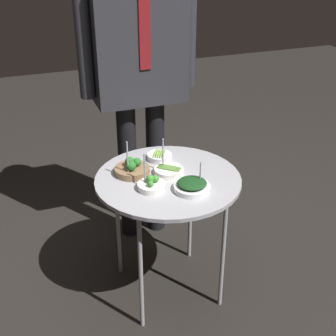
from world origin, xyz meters
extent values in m
plane|color=black|center=(0.00, 0.00, 0.00)|extent=(8.00, 8.00, 0.00)
cylinder|color=#939399|center=(0.00, 0.00, 0.64)|extent=(0.66, 0.66, 0.02)
cylinder|color=gray|center=(0.20, -0.20, 0.32)|extent=(0.02, 0.02, 0.63)
cylinder|color=gray|center=(-0.20, -0.20, 0.32)|extent=(0.02, 0.02, 0.63)
cylinder|color=gray|center=(0.20, 0.20, 0.32)|extent=(0.02, 0.02, 0.63)
cylinder|color=gray|center=(-0.20, 0.20, 0.32)|extent=(0.02, 0.02, 0.63)
cylinder|color=silver|center=(0.02, 0.03, 0.66)|extent=(0.13, 0.13, 0.03)
ellipsoid|color=#5B8938|center=(0.03, 0.04, 0.68)|extent=(0.09, 0.08, 0.01)
ellipsoid|color=#5B8938|center=(0.02, 0.04, 0.68)|extent=(0.09, 0.08, 0.01)
ellipsoid|color=#5B8938|center=(0.01, 0.03, 0.68)|extent=(0.09, 0.08, 0.01)
ellipsoid|color=#5B8938|center=(0.01, 0.02, 0.68)|extent=(0.09, 0.08, 0.01)
cylinder|color=#939399|center=(0.00, 0.07, 0.73)|extent=(0.01, 0.01, 0.16)
cylinder|color=silver|center=(-0.10, -0.07, 0.66)|extent=(0.12, 0.12, 0.03)
sphere|color=#387F2D|center=(-0.08, -0.06, 0.69)|extent=(0.03, 0.03, 0.03)
sphere|color=#387F2D|center=(-0.10, -0.06, 0.69)|extent=(0.04, 0.04, 0.04)
sphere|color=#387F2D|center=(-0.11, -0.09, 0.69)|extent=(0.03, 0.03, 0.03)
cylinder|color=#939399|center=(-0.12, -0.04, 0.73)|extent=(0.01, 0.01, 0.16)
cylinder|color=silver|center=(0.02, 0.19, 0.66)|extent=(0.12, 0.12, 0.03)
ellipsoid|color=#7AA847|center=(0.04, 0.18, 0.68)|extent=(0.06, 0.09, 0.01)
ellipsoid|color=#7AA847|center=(0.03, 0.18, 0.68)|extent=(0.06, 0.09, 0.01)
ellipsoid|color=#7AA847|center=(0.02, 0.19, 0.68)|extent=(0.06, 0.09, 0.01)
ellipsoid|color=#7AA847|center=(0.01, 0.19, 0.68)|extent=(0.06, 0.09, 0.01)
ellipsoid|color=#7AA847|center=(0.01, 0.20, 0.68)|extent=(0.06, 0.09, 0.01)
cylinder|color=silver|center=(0.06, -0.14, 0.66)|extent=(0.16, 0.16, 0.02)
ellipsoid|color=#143816|center=(0.06, -0.14, 0.68)|extent=(0.13, 0.13, 0.02)
cylinder|color=#939399|center=(0.10, -0.13, 0.71)|extent=(0.01, 0.01, 0.12)
cylinder|color=brown|center=(-0.14, 0.09, 0.66)|extent=(0.16, 0.16, 0.03)
sphere|color=#236023|center=(-0.11, 0.10, 0.70)|extent=(0.04, 0.04, 0.04)
sphere|color=#236023|center=(-0.15, 0.11, 0.70)|extent=(0.04, 0.04, 0.04)
sphere|color=#236023|center=(-0.15, 0.07, 0.70)|extent=(0.05, 0.05, 0.05)
cylinder|color=#939399|center=(-0.17, 0.06, 0.74)|extent=(0.01, 0.01, 0.18)
cylinder|color=black|center=(-0.05, 0.53, 0.42)|extent=(0.10, 0.10, 0.83)
cylinder|color=black|center=(0.12, 0.53, 0.42)|extent=(0.10, 0.10, 0.83)
cube|color=#28282D|center=(0.03, 0.53, 1.14)|extent=(0.47, 0.22, 0.62)
cube|color=maroon|center=(0.03, 0.41, 1.22)|extent=(0.06, 0.01, 0.37)
cylinder|color=#28282D|center=(-0.24, 0.53, 1.17)|extent=(0.08, 0.08, 0.57)
cylinder|color=#28282D|center=(0.31, 0.53, 1.17)|extent=(0.08, 0.08, 0.57)
camera|label=1|loc=(-0.62, -1.72, 1.69)|focal=50.00mm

